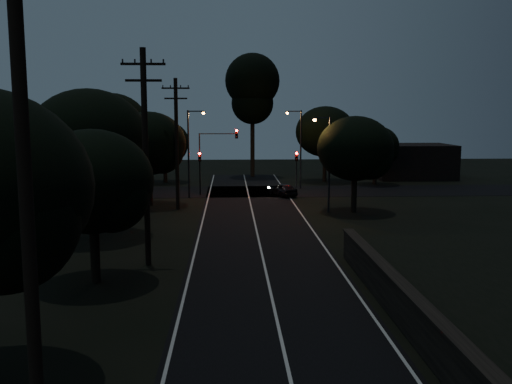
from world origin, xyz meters
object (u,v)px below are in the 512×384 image
tall_pine (252,88)px  streetlight_a (191,148)px  signal_left (200,165)px  signal_right (296,165)px  streetlight_b (299,144)px  streetlight_c (327,157)px  signal_mast (217,149)px  car (283,189)px  utility_pole_far (177,142)px  utility_pole_mid (146,154)px  utility_pole_near (26,191)px

tall_pine → streetlight_a: size_ratio=1.85×
signal_left → signal_right: same height
streetlight_a → streetlight_b: 12.19m
streetlight_c → signal_left: bearing=136.2°
tall_pine → signal_left: 17.83m
signal_mast → car: (6.11, -1.16, -3.72)m
tall_pine → utility_pole_far: bearing=-106.9°
signal_right → utility_pole_mid: bearing=-113.0°
utility_pole_far → signal_mast: bearing=68.9°
signal_left → car: (7.80, -1.15, -2.21)m
signal_mast → signal_left: bearing=-179.9°
tall_pine → signal_left: bearing=-110.5°
streetlight_c → car: streetlight_c is taller
streetlight_b → streetlight_c: bearing=-87.9°
streetlight_b → car: size_ratio=2.19×
utility_pole_mid → streetlight_c: (11.83, 15.00, -1.39)m
tall_pine → streetlight_b: 13.26m
car → utility_pole_mid: bearing=46.0°
utility_pole_far → signal_mast: size_ratio=1.68×
utility_pole_near → tall_pine: 57.60m
tall_pine → streetlight_b: size_ratio=1.85×
signal_right → streetlight_a: streetlight_a is taller
signal_mast → streetlight_b: streetlight_b is taller
signal_mast → streetlight_c: (8.74, -9.99, 0.01)m
signal_left → tall_pine: bearing=69.5°
signal_right → signal_mast: (-7.51, 0.00, 1.50)m
utility_pole_mid → car: (9.20, 23.84, -5.12)m
car → signal_right: bearing=-163.5°
utility_pole_mid → signal_right: (10.60, 24.99, -2.90)m
utility_pole_near → signal_right: 43.44m
signal_left → streetlight_b: streetlight_b is taller
utility_pole_far → streetlight_c: 12.05m
tall_pine → signal_left: tall_pine is taller
streetlight_c → streetlight_a: bearing=144.3°
car → utility_pole_far: bearing=13.7°
signal_right → tall_pine: bearing=103.5°
signal_right → streetlight_a: 10.26m
signal_left → signal_right: size_ratio=1.00×
signal_right → streetlight_b: size_ratio=0.51×
tall_pine → streetlight_c: (4.83, -25.00, -6.30)m
tall_pine → streetlight_a: tall_pine is taller
utility_pole_near → streetlight_c: 34.17m
streetlight_a → streetlight_b: bearing=29.5°
utility_pole_near → streetlight_a: 40.04m
tall_pine → streetlight_c: 26.23m
car → streetlight_c: bearing=83.6°
signal_right → streetlight_b: bearing=80.0°
tall_pine → signal_right: tall_pine is taller
utility_pole_mid → signal_left: 25.19m
utility_pole_mid → signal_right: utility_pole_mid is taller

